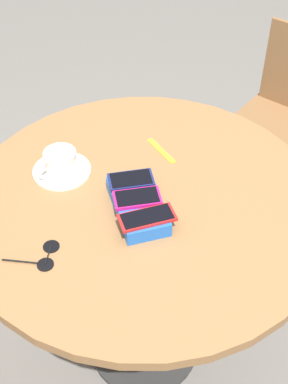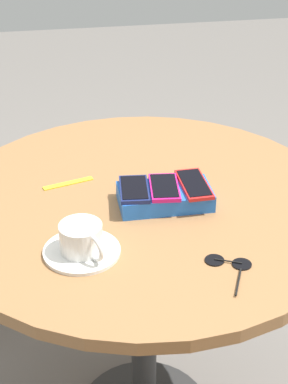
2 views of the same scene
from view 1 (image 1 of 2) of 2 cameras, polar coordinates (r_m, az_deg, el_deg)
ground_plane at (r=2.02m, az=0.00°, el=-16.10°), size 8.00×8.00×0.00m
round_table at (r=1.51m, az=0.00°, el=-3.69°), size 0.97×0.97×0.75m
phone_box at (r=1.37m, az=-0.67°, el=-1.46°), size 0.22×0.12×0.04m
phone_red at (r=1.31m, az=0.33°, el=-2.73°), size 0.06×0.14×0.01m
phone_magenta at (r=1.36m, az=-0.73°, el=-0.64°), size 0.08×0.13×0.01m
phone_navy at (r=1.41m, az=-1.40°, el=1.30°), size 0.08×0.12×0.01m
saucer at (r=1.52m, az=-8.75°, el=2.26°), size 0.16×0.16×0.01m
coffee_cup at (r=1.49m, az=-8.97°, el=3.25°), size 0.09×0.12×0.06m
lanyard_strap at (r=1.57m, az=1.84°, el=4.43°), size 0.13×0.05×0.00m
sunglasses at (r=1.31m, az=-10.51°, el=-6.73°), size 0.09×0.14×0.01m
chair_far_side at (r=2.24m, az=14.71°, el=6.42°), size 0.56×0.56×0.82m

